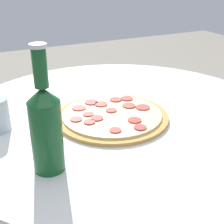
{
  "coord_description": "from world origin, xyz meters",
  "views": [
    {
      "loc": [
        0.42,
        0.78,
        1.14
      ],
      "look_at": [
        0.05,
        0.03,
        0.75
      ],
      "focal_mm": 50.0,
      "sensor_mm": 36.0,
      "label": 1
    }
  ],
  "objects": [
    {
      "name": "table",
      "position": [
        0.0,
        0.0,
        0.56
      ],
      "size": [
        1.04,
        1.04,
        0.73
      ],
      "color": "silver",
      "rests_on": "ground_plane"
    },
    {
      "name": "pizza",
      "position": [
        0.05,
        0.03,
        0.74
      ],
      "size": [
        0.34,
        0.34,
        0.02
      ],
      "color": "#C68E47",
      "rests_on": "table"
    },
    {
      "name": "beer_bottle",
      "position": [
        0.29,
        0.2,
        0.84
      ],
      "size": [
        0.07,
        0.07,
        0.28
      ],
      "color": "#144C23",
      "rests_on": "table"
    }
  ]
}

